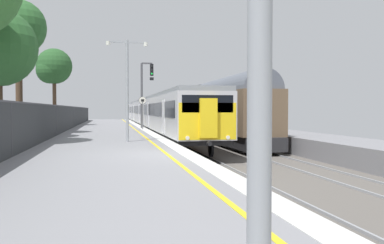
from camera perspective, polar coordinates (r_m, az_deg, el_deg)
name	(u,v)px	position (r m, az deg, el deg)	size (l,w,h in m)	color
ground	(249,169)	(15.51, 7.65, -6.34)	(17.40, 110.00, 1.21)	gray
commuter_train_at_platform	(148,112)	(49.27, -5.91, 1.33)	(2.83, 61.22, 3.81)	#B7B7BC
freight_train_adjacent_track	(178,109)	(53.34, -1.97, 1.77)	(2.60, 62.38, 4.82)	#232326
signal_gantry	(145,87)	(35.94, -6.41, 4.66)	(1.10, 0.24, 5.53)	#47474C
speed_limit_sign	(143,108)	(33.61, -6.69, 1.83)	(0.59, 0.08, 2.58)	#59595B
platform_lamp_mid	(127,81)	(20.74, -8.75, 5.52)	(2.00, 0.20, 4.91)	#93999E
platform_back_fence	(11,128)	(14.90, -23.27, -0.72)	(0.07, 99.00, 1.84)	#282B2D
background_tree_centre	(17,30)	(28.84, -22.54, 11.40)	(3.41, 3.41, 8.38)	#473323
background_tree_right	(53,68)	(42.86, -18.28, 6.98)	(3.40, 3.40, 7.44)	#473323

